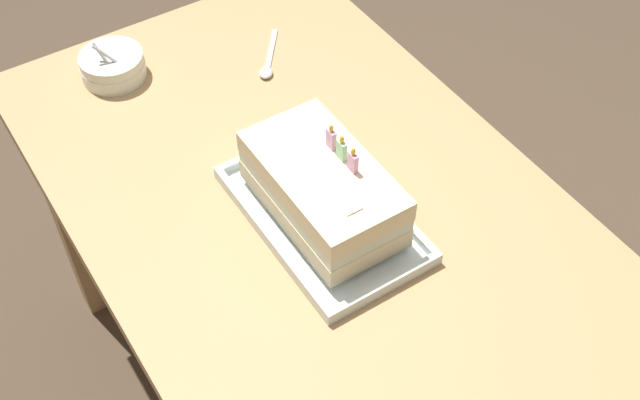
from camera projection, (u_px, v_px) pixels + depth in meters
dining_table at (317, 244)px, 1.41m from camera, size 1.22×0.72×0.71m
foil_tray at (323, 216)px, 1.31m from camera, size 0.35×0.21×0.02m
birthday_cake at (323, 188)px, 1.26m from camera, size 0.27×0.15×0.14m
bowl_stack at (113, 66)px, 1.53m from camera, size 0.12×0.12×0.09m
serving_spoon_near_tray at (267, 67)px, 1.56m from camera, size 0.13×0.11×0.01m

